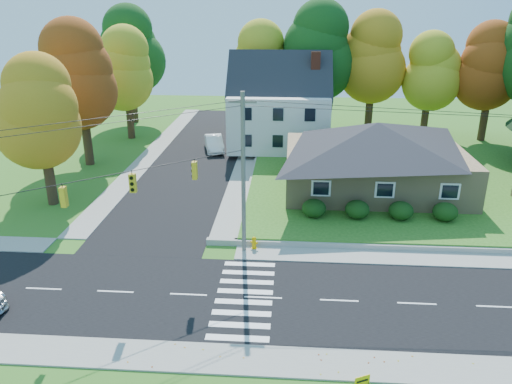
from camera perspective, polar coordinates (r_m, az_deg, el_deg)
ground at (r=26.99m, az=0.81°, el=-12.00°), size 120.00×120.00×0.00m
road_main at (r=26.98m, az=0.81°, el=-11.98°), size 90.00×8.00×0.02m
road_cross at (r=51.61m, az=-6.41°, el=4.30°), size 8.00×44.00×0.02m
sidewalk_north at (r=31.28m, az=1.35°, el=-6.96°), size 90.00×2.00×0.08m
sidewalk_south at (r=22.93m, az=0.05°, el=-18.70°), size 90.00×2.00×0.08m
lawn at (r=47.42m, az=18.25°, el=2.15°), size 30.00×30.00×0.50m
ranch_house at (r=40.83m, az=13.49°, el=4.13°), size 14.60×10.60×5.40m
colonial_house at (r=51.63m, az=2.72°, el=9.64°), size 10.40×8.40×9.60m
hedge_row at (r=35.68m, az=13.88°, el=-2.00°), size 10.70×1.70×1.27m
traffic_infrastructure at (r=25.83m, az=0.71°, el=-0.70°), size 38.10×10.66×10.00m
tree_lot_0 at (r=57.07m, az=0.84°, el=14.53°), size 6.72×6.72×12.51m
tree_lot_1 at (r=55.91m, az=7.17°, el=15.59°), size 7.84×7.84×14.60m
tree_lot_2 at (r=57.57m, az=13.27°, el=14.71°), size 7.28×7.28×13.56m
tree_lot_3 at (r=57.97m, az=19.31°, el=12.85°), size 6.16×6.16×11.47m
tree_lot_4 at (r=58.77m, az=25.42°, el=12.77°), size 6.72×6.72×12.51m
tree_west_0 at (r=39.85m, az=-23.51°, el=8.35°), size 6.16×6.16×11.47m
tree_west_1 at (r=48.99m, az=-19.55°, el=12.49°), size 7.28×7.28×13.56m
tree_west_2 at (r=57.99m, az=-14.68°, el=13.48°), size 6.72×6.72×12.51m
tree_west_3 at (r=66.04m, az=-14.30°, el=15.49°), size 7.84×7.84×14.60m
white_car at (r=52.55m, az=-4.81°, el=5.57°), size 2.82×5.10×1.59m
fire_hydrant at (r=31.60m, az=-0.22°, el=-5.88°), size 0.49×0.38×0.86m
yard_sign at (r=21.55m, az=12.05°, el=-20.37°), size 0.63×0.30×0.84m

